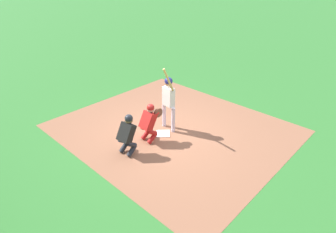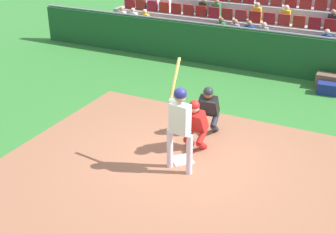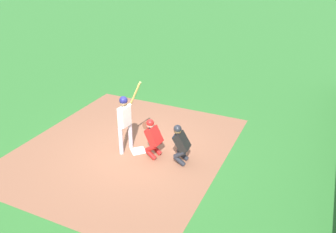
{
  "view_description": "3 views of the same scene",
  "coord_description": "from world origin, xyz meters",
  "px_view_note": "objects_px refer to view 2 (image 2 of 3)",
  "views": [
    {
      "loc": [
        5.63,
        -5.72,
        4.99
      ],
      "look_at": [
        0.38,
        -0.17,
        0.87
      ],
      "focal_mm": 30.24,
      "sensor_mm": 36.0,
      "label": 1
    },
    {
      "loc": [
        -3.49,
        7.7,
        5.11
      ],
      "look_at": [
        0.48,
        -0.27,
        0.85
      ],
      "focal_mm": 47.86,
      "sensor_mm": 36.0,
      "label": 2
    },
    {
      "loc": [
        -8.24,
        -4.89,
        5.88
      ],
      "look_at": [
        0.49,
        -0.82,
        1.19
      ],
      "focal_mm": 37.27,
      "sensor_mm": 36.0,
      "label": 3
    }
  ],
  "objects_px": {
    "equipment_duffel_bag": "(330,89)",
    "batter_at_plate": "(180,120)",
    "home_plate_umpire": "(209,107)",
    "catcher_crouching": "(195,122)",
    "home_plate_marker": "(182,160)"
  },
  "relations": [
    {
      "from": "batter_at_plate",
      "to": "catcher_crouching",
      "type": "bearing_deg",
      "value": -86.86
    },
    {
      "from": "home_plate_marker",
      "to": "batter_at_plate",
      "type": "xyz_separation_m",
      "value": [
        -0.09,
        0.37,
        1.16
      ]
    },
    {
      "from": "home_plate_umpire",
      "to": "equipment_duffel_bag",
      "type": "height_order",
      "value": "home_plate_umpire"
    },
    {
      "from": "home_plate_umpire",
      "to": "equipment_duffel_bag",
      "type": "bearing_deg",
      "value": -120.49
    },
    {
      "from": "equipment_duffel_bag",
      "to": "batter_at_plate",
      "type": "bearing_deg",
      "value": 64.46
    },
    {
      "from": "home_plate_marker",
      "to": "home_plate_umpire",
      "type": "distance_m",
      "value": 1.61
    },
    {
      "from": "catcher_crouching",
      "to": "home_plate_marker",
      "type": "bearing_deg",
      "value": 85.53
    },
    {
      "from": "home_plate_umpire",
      "to": "catcher_crouching",
      "type": "bearing_deg",
      "value": 92.01
    },
    {
      "from": "catcher_crouching",
      "to": "home_plate_umpire",
      "type": "height_order",
      "value": "catcher_crouching"
    },
    {
      "from": "batter_at_plate",
      "to": "home_plate_marker",
      "type": "bearing_deg",
      "value": -75.66
    },
    {
      "from": "catcher_crouching",
      "to": "equipment_duffel_bag",
      "type": "bearing_deg",
      "value": -115.2
    },
    {
      "from": "home_plate_marker",
      "to": "catcher_crouching",
      "type": "xyz_separation_m",
      "value": [
        -0.04,
        -0.55,
        0.7
      ]
    },
    {
      "from": "home_plate_marker",
      "to": "equipment_duffel_bag",
      "type": "xyz_separation_m",
      "value": [
        -2.31,
        -5.37,
        0.15
      ]
    },
    {
      "from": "home_plate_marker",
      "to": "equipment_duffel_bag",
      "type": "height_order",
      "value": "equipment_duffel_bag"
    },
    {
      "from": "home_plate_marker",
      "to": "equipment_duffel_bag",
      "type": "relative_size",
      "value": 0.6
    }
  ]
}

